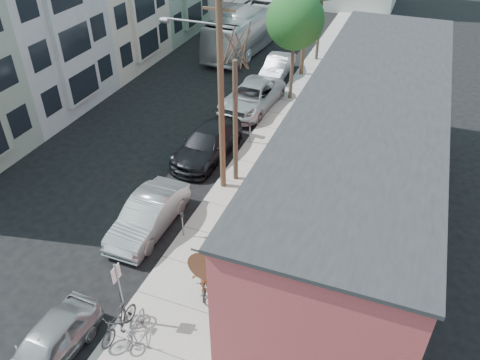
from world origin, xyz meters
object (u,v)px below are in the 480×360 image
(utility_pole_near, at_px, (220,88))
(parked_bike_b, at_px, (135,327))
(patron_green, at_px, (242,261))
(car_3, at_px, (251,97))
(patio_chair_b, at_px, (232,332))
(car_1, at_px, (148,215))
(cyclist, at_px, (205,275))
(car_2, at_px, (208,144))
(car_4, at_px, (278,67))
(patio_chair_a, at_px, (232,325))
(tree_bare, at_px, (235,124))
(car_0, at_px, (48,346))
(sign_post, at_px, (119,288))
(tree_leafy_mid, at_px, (295,21))
(bus, at_px, (250,27))
(parking_meter_near, at_px, (182,221))
(parking_meter_far, at_px, (250,129))
(parked_bike_a, at_px, (119,322))

(utility_pole_near, distance_m, parked_bike_b, 10.43)
(patron_green, relative_size, car_3, 0.26)
(utility_pole_near, height_order, patio_chair_b, utility_pole_near)
(patio_chair_b, xyz_separation_m, car_1, (-5.62, 4.18, 0.22))
(cyclist, xyz_separation_m, car_2, (-3.91, 8.98, -0.14))
(utility_pole_near, distance_m, car_4, 15.32)
(utility_pole_near, height_order, patio_chair_a, utility_pole_near)
(utility_pole_near, distance_m, tree_bare, 2.31)
(cyclist, xyz_separation_m, car_0, (-3.63, -4.44, -0.24))
(sign_post, xyz_separation_m, patio_chair_a, (3.75, 0.85, -1.24))
(tree_bare, xyz_separation_m, tree_leafy_mid, (-0.00, 10.15, 2.03))
(bus, bearing_deg, car_0, -77.93)
(patio_chair_a, bearing_deg, parking_meter_near, 124.31)
(patron_green, distance_m, car_3, 14.80)
(sign_post, distance_m, patron_green, 4.79)
(parking_meter_far, xyz_separation_m, tree_bare, (0.55, -3.64, 2.30))
(car_0, height_order, car_2, car_2)
(tree_bare, xyz_separation_m, parked_bike_b, (0.22, -10.04, -2.69))
(utility_pole_near, distance_m, car_0, 12.05)
(parked_bike_b, distance_m, car_0, 2.82)
(parked_bike_a, bearing_deg, tree_leafy_mid, 93.87)
(parked_bike_a, relative_size, car_0, 0.46)
(car_4, distance_m, bus, 6.69)
(tree_leafy_mid, height_order, bus, tree_leafy_mid)
(cyclist, bearing_deg, parking_meter_near, -60.80)
(utility_pole_near, relative_size, tree_leafy_mid, 1.43)
(patron_green, distance_m, parked_bike_a, 5.04)
(parking_meter_near, relative_size, parked_bike_b, 0.73)
(sign_post, distance_m, car_4, 23.42)
(patron_green, xyz_separation_m, cyclist, (-1.04, -1.21, 0.01))
(parking_meter_far, relative_size, car_3, 0.21)
(patio_chair_b, relative_size, parked_bike_b, 0.52)
(sign_post, xyz_separation_m, patron_green, (3.12, 3.52, -0.89))
(patio_chair_b, bearing_deg, utility_pole_near, 106.96)
(parking_meter_far, xyz_separation_m, car_3, (-1.45, 4.28, -0.15))
(car_2, bearing_deg, tree_bare, -31.21)
(cyclist, bearing_deg, patio_chair_b, 123.78)
(tree_leafy_mid, relative_size, car_1, 1.43)
(cyclist, bearing_deg, bus, -85.81)
(patron_green, bearing_deg, tree_bare, -133.95)
(patron_green, bearing_deg, patio_chair_b, 36.55)
(tree_leafy_mid, height_order, car_0, tree_leafy_mid)
(patron_green, bearing_deg, utility_pole_near, -127.43)
(parking_meter_near, xyz_separation_m, utility_pole_near, (0.14, 4.06, 4.43))
(cyclist, height_order, car_3, cyclist)
(tree_leafy_mid, distance_m, car_2, 9.90)
(patron_green, distance_m, parked_bike_b, 4.63)
(parking_meter_near, distance_m, car_0, 7.07)
(tree_leafy_mid, bearing_deg, parked_bike_a, -90.94)
(utility_pole_near, relative_size, patron_green, 6.35)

